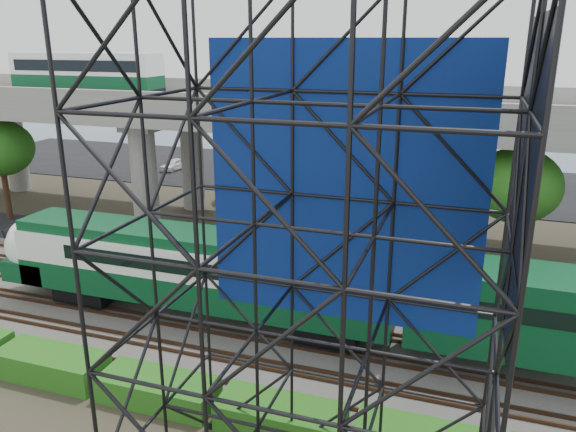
% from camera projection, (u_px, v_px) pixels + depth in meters
% --- Properties ---
extents(ground, '(140.00, 140.00, 0.00)m').
position_uv_depth(ground, '(190.00, 342.00, 25.91)').
color(ground, '#474233').
rests_on(ground, ground).
extents(ballast_bed, '(90.00, 12.00, 0.20)m').
position_uv_depth(ballast_bed, '(209.00, 321.00, 27.68)').
color(ballast_bed, slate).
rests_on(ballast_bed, ground).
extents(service_road, '(90.00, 5.00, 0.08)m').
position_uv_depth(service_road, '(269.00, 260.00, 35.37)').
color(service_road, black).
rests_on(service_road, ground).
extents(parking_lot, '(90.00, 18.00, 0.08)m').
position_uv_depth(parking_lot, '(351.00, 177.00, 56.58)').
color(parking_lot, black).
rests_on(parking_lot, ground).
extents(harbor_water, '(140.00, 40.00, 0.03)m').
position_uv_depth(harbor_water, '(387.00, 141.00, 76.45)').
color(harbor_water, '#3F5D68').
rests_on(harbor_water, ground).
extents(rail_tracks, '(90.00, 9.52, 0.16)m').
position_uv_depth(rail_tracks, '(209.00, 317.00, 27.63)').
color(rail_tracks, '#472D1E').
rests_on(rail_tracks, ballast_bed).
extents(commuter_train, '(29.30, 3.06, 4.30)m').
position_uv_depth(commuter_train, '(239.00, 273.00, 26.32)').
color(commuter_train, black).
rests_on(commuter_train, rail_tracks).
extents(overpass, '(80.00, 12.00, 12.40)m').
position_uv_depth(overpass, '(280.00, 118.00, 38.24)').
color(overpass, '#9E9B93').
rests_on(overpass, ground).
extents(scaffold_tower, '(9.36, 6.36, 15.00)m').
position_uv_depth(scaffold_tower, '(312.00, 288.00, 13.94)').
color(scaffold_tower, black).
rests_on(scaffold_tower, ground).
extents(hedge_strip, '(34.60, 1.80, 1.20)m').
position_uv_depth(hedge_strip, '(159.00, 389.00, 21.55)').
color(hedge_strip, '#1E6216').
rests_on(hedge_strip, ground).
extents(trees, '(40.94, 16.94, 7.69)m').
position_uv_depth(trees, '(236.00, 153.00, 40.25)').
color(trees, '#382314').
rests_on(trees, ground).
extents(suv, '(5.68, 3.18, 1.50)m').
position_uv_depth(suv, '(160.00, 232.00, 38.07)').
color(suv, black).
rests_on(suv, service_road).
extents(parked_cars, '(39.15, 9.69, 1.31)m').
position_uv_depth(parked_cars, '(361.00, 172.00, 55.94)').
color(parked_cars, white).
rests_on(parked_cars, parking_lot).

